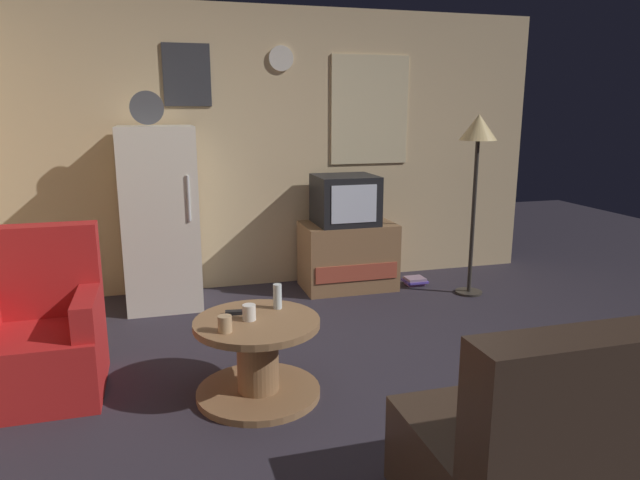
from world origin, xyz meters
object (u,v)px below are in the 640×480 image
at_px(fridge, 160,217).
at_px(mug_ceramic_tan, 225,324).
at_px(tv_stand, 348,256).
at_px(standing_lamp, 478,142).
at_px(coffee_table, 258,358).
at_px(wine_glass, 277,296).
at_px(remote_control, 238,312).
at_px(armchair, 40,336).
at_px(couch, 625,442).
at_px(crt_tv, 345,200).
at_px(mug_ceramic_white, 249,312).
at_px(book_stack, 415,281).

xyz_separation_m(fridge, mug_ceramic_tan, (0.30, -1.94, -0.24)).
distance_m(tv_stand, standing_lamp, 1.53).
distance_m(coffee_table, wine_glass, 0.38).
bearing_deg(coffee_table, remote_control, 126.65).
distance_m(coffee_table, armchair, 1.28).
height_order(tv_stand, couch, couch).
bearing_deg(fridge, couch, -61.05).
distance_m(crt_tv, wine_glass, 1.96).
height_order(coffee_table, mug_ceramic_white, mug_ceramic_white).
bearing_deg(armchair, couch, -35.87).
bearing_deg(coffee_table, armchair, 161.07).
bearing_deg(wine_glass, fridge, 111.31).
bearing_deg(tv_stand, armchair, -149.11).
distance_m(wine_glass, mug_ceramic_white, 0.25).
bearing_deg(mug_ceramic_tan, armchair, 151.66).
bearing_deg(remote_control, mug_ceramic_tan, -104.77).
bearing_deg(standing_lamp, remote_control, -151.02).
height_order(remote_control, armchair, armchair).
distance_m(remote_control, armchair, 1.17).
bearing_deg(remote_control, crt_tv, 62.62).
distance_m(armchair, couch, 3.06).
bearing_deg(coffee_table, standing_lamp, 32.26).
xyz_separation_m(standing_lamp, remote_control, (-2.25, -1.25, -0.88)).
height_order(coffee_table, wine_glass, wine_glass).
bearing_deg(coffee_table, crt_tv, 58.40).
distance_m(tv_stand, wine_glass, 1.97).
height_order(standing_lamp, coffee_table, standing_lamp).
relative_size(mug_ceramic_white, armchair, 0.09).
relative_size(crt_tv, remote_control, 3.60).
height_order(mug_ceramic_tan, book_stack, mug_ceramic_tan).
height_order(mug_ceramic_tan, couch, couch).
distance_m(mug_ceramic_tan, book_stack, 2.77).
height_order(crt_tv, mug_ceramic_tan, crt_tv).
distance_m(fridge, mug_ceramic_tan, 1.98).
xyz_separation_m(mug_ceramic_white, armchair, (-1.17, 0.41, -0.17)).
bearing_deg(mug_ceramic_tan, coffee_table, 34.57).
bearing_deg(mug_ceramic_white, book_stack, 43.10).
height_order(tv_stand, armchair, armchair).
height_order(fridge, mug_ceramic_tan, fridge).
xyz_separation_m(coffee_table, wine_glass, (0.15, 0.15, 0.31)).
bearing_deg(coffee_table, couch, -47.34).
bearing_deg(couch, mug_ceramic_tan, 139.61).
height_order(crt_tv, standing_lamp, standing_lamp).
bearing_deg(mug_ceramic_white, wine_glass, 37.15).
distance_m(fridge, book_stack, 2.40).
distance_m(tv_stand, coffee_table, 2.17).
bearing_deg(mug_ceramic_tan, fridge, 98.75).
bearing_deg(armchair, book_stack, 23.59).
relative_size(mug_ceramic_white, book_stack, 0.43).
xyz_separation_m(standing_lamp, armchair, (-3.37, -0.95, -1.02)).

